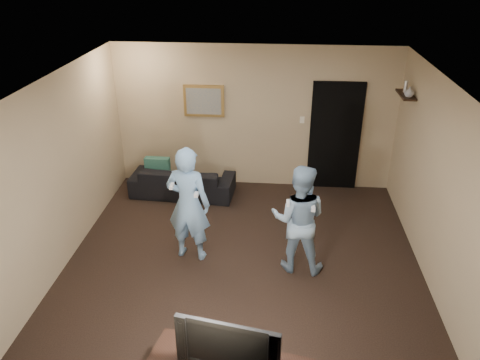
# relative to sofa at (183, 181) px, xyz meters

# --- Properties ---
(ground) EXTENTS (5.00, 5.00, 0.00)m
(ground) POSITION_rel_sofa_xyz_m (1.25, -1.94, -0.27)
(ground) COLOR black
(ground) RESTS_ON ground
(ceiling) EXTENTS (5.00, 5.00, 0.04)m
(ceiling) POSITION_rel_sofa_xyz_m (1.25, -1.94, 2.33)
(ceiling) COLOR silver
(ceiling) RESTS_ON wall_back
(wall_back) EXTENTS (5.00, 0.04, 2.60)m
(wall_back) POSITION_rel_sofa_xyz_m (1.25, 0.56, 1.03)
(wall_back) COLOR tan
(wall_back) RESTS_ON ground
(wall_front) EXTENTS (5.00, 0.04, 2.60)m
(wall_front) POSITION_rel_sofa_xyz_m (1.25, -4.44, 1.03)
(wall_front) COLOR tan
(wall_front) RESTS_ON ground
(wall_left) EXTENTS (0.04, 5.00, 2.60)m
(wall_left) POSITION_rel_sofa_xyz_m (-1.25, -1.94, 1.03)
(wall_left) COLOR tan
(wall_left) RESTS_ON ground
(wall_right) EXTENTS (0.04, 5.00, 2.60)m
(wall_right) POSITION_rel_sofa_xyz_m (3.75, -1.94, 1.03)
(wall_right) COLOR tan
(wall_right) RESTS_ON ground
(sofa) EXTENTS (1.88, 0.83, 0.54)m
(sofa) POSITION_rel_sofa_xyz_m (0.00, 0.00, 0.00)
(sofa) COLOR black
(sofa) RESTS_ON ground
(throw_pillow) EXTENTS (0.44, 0.15, 0.44)m
(throw_pillow) POSITION_rel_sofa_xyz_m (-0.44, 0.00, 0.21)
(throw_pillow) COLOR #18483E
(throw_pillow) RESTS_ON sofa
(painting_frame) EXTENTS (0.72, 0.05, 0.57)m
(painting_frame) POSITION_rel_sofa_xyz_m (0.35, 0.53, 1.33)
(painting_frame) COLOR olive
(painting_frame) RESTS_ON wall_back
(painting_canvas) EXTENTS (0.62, 0.01, 0.47)m
(painting_canvas) POSITION_rel_sofa_xyz_m (0.35, 0.51, 1.33)
(painting_canvas) COLOR slate
(painting_canvas) RESTS_ON painting_frame
(doorway) EXTENTS (0.90, 0.06, 2.00)m
(doorway) POSITION_rel_sofa_xyz_m (2.70, 0.53, 0.73)
(doorway) COLOR black
(doorway) RESTS_ON ground
(light_switch) EXTENTS (0.08, 0.02, 0.12)m
(light_switch) POSITION_rel_sofa_xyz_m (2.10, 0.53, 1.03)
(light_switch) COLOR silver
(light_switch) RESTS_ON wall_back
(wall_shelf) EXTENTS (0.20, 0.60, 0.03)m
(wall_shelf) POSITION_rel_sofa_xyz_m (3.64, -0.14, 1.72)
(wall_shelf) COLOR black
(wall_shelf) RESTS_ON wall_right
(shelf_vase) EXTENTS (0.15, 0.15, 0.15)m
(shelf_vase) POSITION_rel_sofa_xyz_m (3.64, -0.30, 1.81)
(shelf_vase) COLOR #ACACB1
(shelf_vase) RESTS_ON wall_shelf
(shelf_figurine) EXTENTS (0.06, 0.06, 0.18)m
(shelf_figurine) POSITION_rel_sofa_xyz_m (3.64, -0.05, 1.83)
(shelf_figurine) COLOR white
(shelf_figurine) RESTS_ON wall_shelf
(television) EXTENTS (0.98, 0.30, 0.56)m
(television) POSITION_rel_sofa_xyz_m (1.31, -4.25, 0.54)
(television) COLOR black
(television) RESTS_ON tv_console
(wii_player_left) EXTENTS (0.68, 0.54, 1.71)m
(wii_player_left) POSITION_rel_sofa_xyz_m (0.48, -1.86, 0.59)
(wii_player_left) COLOR #80AFDD
(wii_player_left) RESTS_ON ground
(wii_player_right) EXTENTS (0.83, 0.68, 1.56)m
(wii_player_right) POSITION_rel_sofa_xyz_m (2.00, -2.00, 0.51)
(wii_player_right) COLOR #85A5C2
(wii_player_right) RESTS_ON ground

